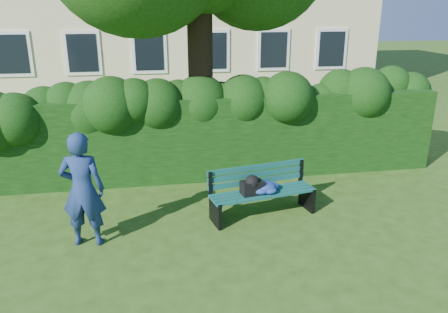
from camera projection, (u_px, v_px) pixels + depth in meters
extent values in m
plane|color=#2E4A13|center=(230.00, 217.00, 7.82)|extent=(80.00, 80.00, 0.00)
cube|color=white|center=(13.00, 54.00, 15.51)|extent=(1.30, 0.08, 1.60)
cube|color=black|center=(12.00, 54.00, 15.47)|extent=(1.05, 0.04, 1.35)
cube|color=white|center=(83.00, 53.00, 15.90)|extent=(1.30, 0.08, 1.60)
cube|color=black|center=(82.00, 53.00, 15.86)|extent=(1.05, 0.04, 1.35)
cube|color=white|center=(149.00, 52.00, 16.29)|extent=(1.30, 0.08, 1.60)
cube|color=black|center=(149.00, 52.00, 16.25)|extent=(1.05, 0.04, 1.35)
cube|color=white|center=(213.00, 51.00, 16.68)|extent=(1.30, 0.08, 1.60)
cube|color=black|center=(213.00, 51.00, 16.64)|extent=(1.05, 0.04, 1.35)
cube|color=white|center=(273.00, 50.00, 17.07)|extent=(1.30, 0.08, 1.60)
cube|color=black|center=(274.00, 50.00, 17.03)|extent=(1.05, 0.04, 1.35)
cube|color=white|center=(331.00, 49.00, 17.46)|extent=(1.30, 0.08, 1.60)
cube|color=black|center=(332.00, 49.00, 17.42)|extent=(1.05, 0.04, 1.35)
cube|color=black|center=(211.00, 136.00, 9.58)|extent=(10.00, 1.00, 1.80)
cylinder|color=black|center=(200.00, 62.00, 9.15)|extent=(0.52, 0.52, 4.97)
cube|color=#0E4449|center=(268.00, 197.00, 7.57)|extent=(1.89, 0.45, 0.04)
cube|color=#0E4449|center=(265.00, 194.00, 7.68)|extent=(1.89, 0.45, 0.04)
cube|color=#0E4449|center=(262.00, 192.00, 7.78)|extent=(1.89, 0.45, 0.04)
cube|color=#0E4449|center=(259.00, 189.00, 7.89)|extent=(1.89, 0.45, 0.04)
cube|color=#0E4449|center=(257.00, 181.00, 7.92)|extent=(1.88, 0.39, 0.10)
cube|color=#0E4449|center=(257.00, 174.00, 7.89)|extent=(1.88, 0.39, 0.10)
cube|color=#0E4449|center=(257.00, 167.00, 7.85)|extent=(1.88, 0.39, 0.10)
cube|color=black|center=(215.00, 213.00, 7.50)|extent=(0.15, 0.50, 0.44)
cube|color=black|center=(210.00, 184.00, 7.60)|extent=(0.07, 0.07, 0.45)
cube|color=black|center=(216.00, 202.00, 7.39)|extent=(0.14, 0.42, 0.05)
cube|color=black|center=(307.00, 197.00, 8.10)|extent=(0.15, 0.50, 0.44)
cube|color=black|center=(301.00, 171.00, 8.20)|extent=(0.07, 0.07, 0.45)
cube|color=black|center=(309.00, 188.00, 7.99)|extent=(0.14, 0.42, 0.05)
cube|color=white|center=(253.00, 194.00, 7.60)|extent=(0.20, 0.16, 0.02)
cube|color=black|center=(252.00, 188.00, 7.61)|extent=(0.42, 0.30, 0.23)
imported|color=navy|center=(83.00, 190.00, 6.67)|extent=(0.72, 0.53, 1.84)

